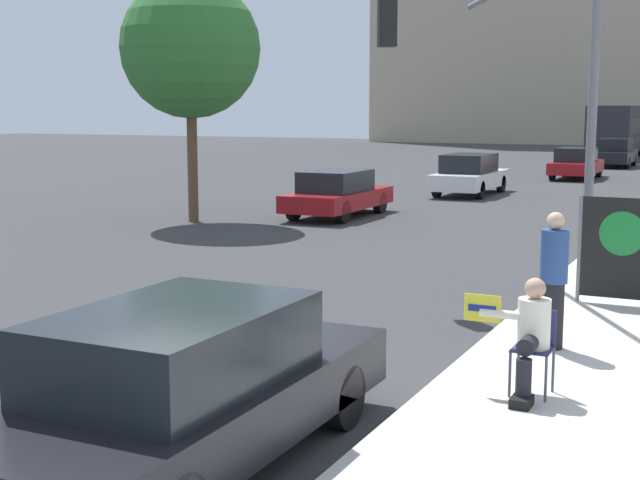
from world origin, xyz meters
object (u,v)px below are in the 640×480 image
car_on_road_distant (576,163)px  street_tree_near_curb (190,48)px  traffic_light_pole (511,75)px  city_bus_on_road (618,128)px  car_on_road_midblock (470,175)px  parked_car_curbside (186,388)px  car_on_road_far_lane (616,153)px  jogger_on_sidewalk (553,279)px  seated_protester (530,333)px  car_on_road_nearest (337,193)px

car_on_road_distant → street_tree_near_curb: (-6.86, -20.37, 4.03)m
traffic_light_pole → city_bus_on_road: 45.12m
traffic_light_pole → car_on_road_distant: (-3.34, 26.10, -2.96)m
car_on_road_midblock → parked_car_curbside: bearing=-79.1°
car_on_road_distant → street_tree_near_curb: 21.87m
car_on_road_midblock → traffic_light_pole: bearing=-71.7°
car_on_road_midblock → car_on_road_distant: size_ratio=1.05×
car_on_road_far_lane → city_bus_on_road: bearing=96.8°
jogger_on_sidewalk → car_on_road_distant: (-4.92, 30.02, -0.32)m
traffic_light_pole → parked_car_curbside: 9.26m
parked_car_curbside → car_on_road_distant: size_ratio=1.04×
city_bus_on_road → jogger_on_sidewalk: bearing=-83.5°
seated_protester → car_on_road_midblock: size_ratio=0.26×
seated_protester → parked_car_curbside: parked_car_curbside is taller
car_on_road_nearest → car_on_road_far_lane: car_on_road_far_lane is taller
seated_protester → city_bus_on_road: bearing=94.2°
seated_protester → car_on_road_distant: car_on_road_distant is taller
parked_car_curbside → car_on_road_midblock: 25.91m
car_on_road_nearest → parked_car_curbside: bearing=-69.4°
jogger_on_sidewalk → city_bus_on_road: city_bus_on_road is taller
traffic_light_pole → car_on_road_nearest: size_ratio=1.17×
traffic_light_pole → car_on_road_far_lane: size_ratio=1.07×
seated_protester → city_bus_on_road: city_bus_on_road is taller
car_on_road_nearest → car_on_road_midblock: bearing=79.4°
seated_protester → parked_car_curbside: 3.67m
seated_protester → car_on_road_midblock: car_on_road_midblock is taller
traffic_light_pole → street_tree_near_curb: bearing=150.7°
seated_protester → traffic_light_pole: size_ratio=0.24×
car_on_road_far_lane → street_tree_near_curb: size_ratio=0.72×
jogger_on_sidewalk → car_on_road_nearest: bearing=-78.3°
car_on_road_midblock → city_bus_on_road: bearing=87.0°
street_tree_near_curb → city_bus_on_road: bearing=81.0°
car_on_road_far_lane → traffic_light_pole: bearing=-85.3°
car_on_road_nearest → street_tree_near_curb: 5.82m
parked_car_curbside → city_bus_on_road: size_ratio=0.45×
jogger_on_sidewalk → seated_protester: bearing=71.5°
car_on_road_far_lane → parked_car_curbside: bearing=-87.0°
jogger_on_sidewalk → car_on_road_midblock: jogger_on_sidewalk is taller
seated_protester → car_on_road_far_lane: car_on_road_far_lane is taller
seated_protester → car_on_road_far_lane: 41.72m
jogger_on_sidewalk → street_tree_near_curb: bearing=-62.5°
car_on_road_far_lane → city_bus_on_road: 9.49m
car_on_road_nearest → city_bus_on_road: city_bus_on_road is taller
car_on_road_nearest → city_bus_on_road: size_ratio=0.42×
car_on_road_far_lane → seated_protester: bearing=-83.6°
traffic_light_pole → car_on_road_nearest: bearing=129.8°
traffic_light_pole → parked_car_curbside: size_ratio=1.10×
jogger_on_sidewalk → traffic_light_pole: 4.98m
traffic_light_pole → car_on_road_far_lane: bearing=94.7°
seated_protester → street_tree_near_curb: 17.14m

